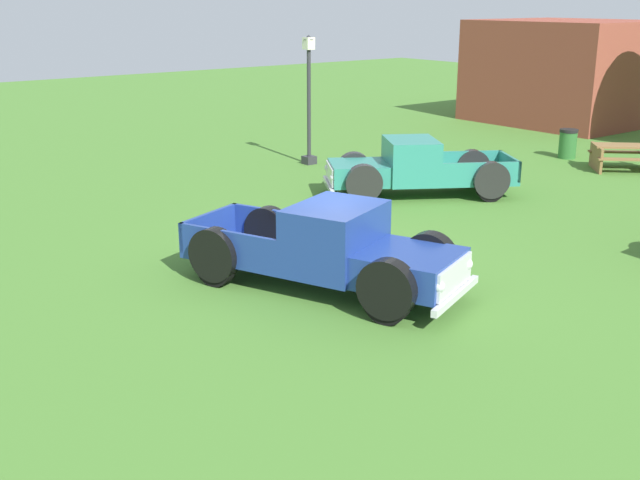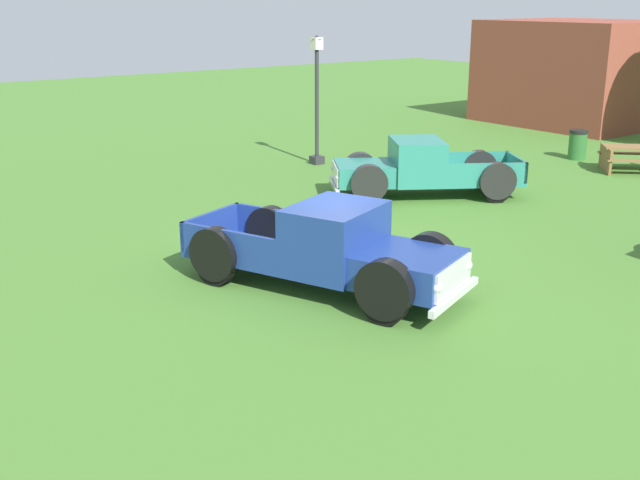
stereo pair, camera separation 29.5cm
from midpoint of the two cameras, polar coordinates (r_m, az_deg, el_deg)
The scene contains 7 objects.
ground_plane at distance 15.18m, azimuth 1.45°, elevation -2.10°, with size 80.00×80.00×0.00m, color #477A2D.
pickup_truck_foreground at distance 13.78m, azimuth 1.93°, elevation -0.83°, with size 5.46×3.59×1.58m.
pickup_truck_behind_right at distance 20.76m, azimuth 7.28°, elevation 5.11°, with size 4.07×5.10×1.51m.
lamp_post_near at distance 24.54m, azimuth 0.12°, elevation 10.31°, with size 0.36×0.36×3.96m.
picnic_table at distance 25.50m, azimuth 22.17°, elevation 5.72°, with size 2.31×2.32×0.78m.
trash_can at distance 26.89m, azimuth 18.54°, elevation 6.60°, with size 0.59×0.59×0.95m.
brick_pavilion at distance 34.90m, azimuth 18.47°, elevation 11.51°, with size 6.62×5.89×4.15m.
Camera 2 is at (11.35, -8.75, 5.02)m, focal length 43.98 mm.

